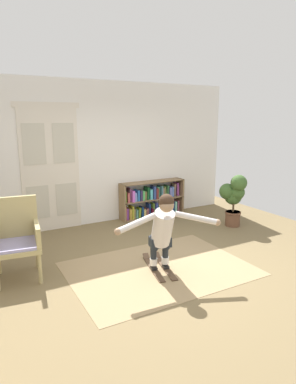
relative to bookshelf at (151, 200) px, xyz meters
The scene contains 9 objects.
ground_plane 2.63m from the bookshelf, 113.53° to the right, with size 7.20×7.20×0.00m, color brown.
back_wall 1.52m from the bookshelf, 168.56° to the left, with size 6.00×0.10×2.90m, color white.
double_door 2.30m from the bookshelf, behind, with size 1.22×0.05×2.45m.
rug 2.71m from the bookshelf, 116.90° to the right, with size 2.58×1.87×0.01m, color #997F59.
bookshelf is the anchor object (origin of this frame).
wicker_chair 3.46m from the bookshelf, 151.72° to the right, with size 0.67×0.67×1.10m.
potted_plant 1.81m from the bookshelf, 50.23° to the right, with size 0.46×0.54×1.07m.
skis_pair 2.67m from the bookshelf, 117.06° to the right, with size 0.46×0.92×0.07m.
person_skier 2.85m from the bookshelf, 116.15° to the right, with size 1.44×0.75×1.11m.
Camera 1 is at (-2.51, -3.88, 2.17)m, focal length 31.18 mm.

